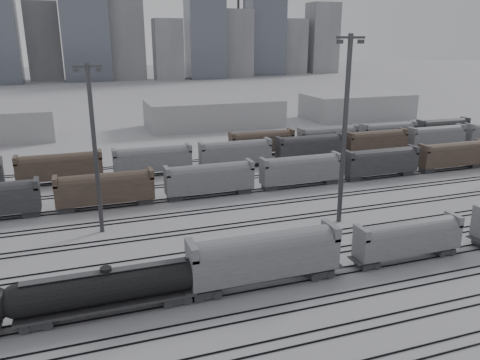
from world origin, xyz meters
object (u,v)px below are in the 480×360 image
object	(u,v)px
tank_car_b	(108,288)
light_mast_c	(345,127)
hopper_car_b	(408,237)
hopper_car_a	(265,255)

from	to	relation	value
tank_car_b	light_mast_c	distance (m)	37.97
hopper_car_b	light_mast_c	world-z (taller)	light_mast_c
tank_car_b	hopper_car_a	size ratio (longest dim) A/B	1.15
hopper_car_a	light_mast_c	size ratio (longest dim) A/B	0.63
tank_car_b	light_mast_c	size ratio (longest dim) A/B	0.72
tank_car_b	hopper_car_a	world-z (taller)	hopper_car_a
tank_car_b	light_mast_c	bearing A→B (deg)	22.18
tank_car_b	hopper_car_a	xyz separation A→B (m)	(16.25, 0.00, 0.94)
light_mast_c	hopper_car_a	bearing A→B (deg)	-141.70
hopper_car_a	hopper_car_b	size ratio (longest dim) A/B	1.20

